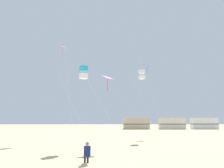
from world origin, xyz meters
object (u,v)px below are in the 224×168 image
at_px(kite_diamond_rainbow, 63,51).
at_px(rv_van_tan, 136,124).
at_px(rv_van_cream, 172,124).
at_px(rv_van_white, 204,123).
at_px(kite_diamond_blue, 147,68).
at_px(kite_flyer_standing, 87,152).
at_px(kite_box_cyan, 84,72).
at_px(kite_diamond_magenta, 107,80).
at_px(kite_box_white, 142,75).

relative_size(kite_diamond_rainbow, rv_van_tan, 1.78).
height_order(rv_van_cream, rv_van_white, same).
bearing_deg(rv_van_white, kite_diamond_rainbow, -139.73).
relative_size(rv_van_cream, rv_van_white, 1.02).
bearing_deg(kite_diamond_blue, kite_flyer_standing, -111.52).
xyz_separation_m(kite_diamond_rainbow, rv_van_tan, (13.24, 27.34, -9.59)).
bearing_deg(kite_flyer_standing, rv_van_cream, -124.44).
relative_size(kite_box_cyan, kite_diamond_rainbow, 0.60).
bearing_deg(kite_flyer_standing, kite_box_cyan, -92.01).
bearing_deg(kite_diamond_magenta, kite_diamond_blue, 63.91).
bearing_deg(kite_diamond_blue, kite_box_cyan, -124.11).
height_order(kite_diamond_magenta, rv_van_cream, kite_diamond_magenta).
relative_size(kite_box_white, rv_van_cream, 1.28).
relative_size(kite_flyer_standing, kite_box_cyan, 0.16).
height_order(kite_diamond_rainbow, kite_diamond_blue, kite_diamond_rainbow).
distance_m(kite_diamond_rainbow, rv_van_cream, 36.16).
xyz_separation_m(rv_van_tan, rv_van_white, (17.34, -0.15, 0.00)).
xyz_separation_m(kite_diamond_blue, rv_van_cream, (10.40, 21.97, -8.68)).
relative_size(kite_box_cyan, rv_van_white, 1.09).
bearing_deg(kite_box_cyan, rv_van_cream, 61.35).
height_order(kite_box_white, kite_diamond_magenta, kite_box_white).
distance_m(kite_box_cyan, kite_box_white, 9.56).
bearing_deg(kite_box_cyan, kite_box_white, 46.94).
bearing_deg(kite_flyer_standing, kite_diamond_blue, -122.35).
xyz_separation_m(kite_box_white, kite_diamond_magenta, (-4.34, -7.28, -2.11)).
distance_m(kite_diamond_blue, rv_van_white, 30.40).
xyz_separation_m(kite_box_cyan, kite_box_white, (6.46, 6.91, 1.38)).
relative_size(kite_box_white, rv_van_white, 1.30).
distance_m(kite_diamond_rainbow, rv_van_tan, 31.85).
bearing_deg(rv_van_white, kite_diamond_blue, -131.54).
bearing_deg(rv_van_tan, rv_van_cream, -6.75).
bearing_deg(rv_van_white, kite_flyer_standing, -123.97).
bearing_deg(kite_box_cyan, kite_diamond_blue, 55.89).
distance_m(kite_diamond_rainbow, kite_box_white, 10.42).
relative_size(kite_box_cyan, kite_diamond_blue, 0.66).
bearing_deg(rv_van_cream, rv_van_tan, -177.96).
height_order(kite_diamond_blue, kite_diamond_magenta, kite_diamond_blue).
bearing_deg(kite_diamond_rainbow, kite_box_white, -2.55).
height_order(kite_box_cyan, kite_diamond_rainbow, kite_diamond_rainbow).
distance_m(kite_diamond_magenta, rv_van_tan, 36.15).
relative_size(kite_flyer_standing, rv_van_tan, 0.18).
relative_size(kite_diamond_rainbow, kite_diamond_magenta, 1.90).
xyz_separation_m(kite_diamond_magenta, rv_van_white, (24.98, 34.91, -4.36)).
xyz_separation_m(rv_van_tan, rv_van_cream, (8.94, -0.44, 0.00)).
distance_m(kite_box_cyan, kite_diamond_blue, 15.26).
relative_size(kite_diamond_rainbow, rv_van_white, 1.81).
relative_size(kite_diamond_blue, rv_van_white, 1.66).
bearing_deg(kite_box_white, rv_van_cream, 65.86).
bearing_deg(kite_diamond_magenta, kite_box_cyan, 170.32).
bearing_deg(kite_flyer_standing, kite_box_white, -123.32).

